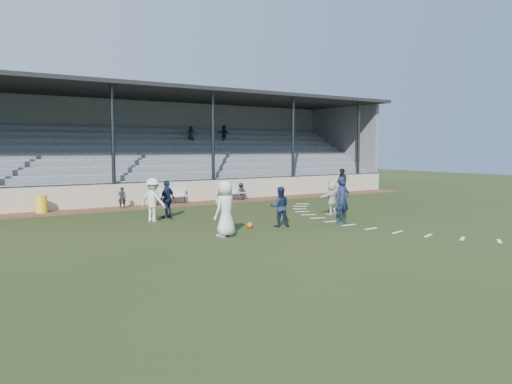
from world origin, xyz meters
TOP-DOWN VIEW (x-y plane):
  - ground at (0.00, 0.00)m, footprint 90.00×90.00m
  - cinder_track at (0.00, 10.50)m, footprint 34.00×2.00m
  - retaining_wall at (0.00, 11.55)m, footprint 34.00×0.18m
  - bench_left at (-0.15, 10.88)m, footprint 2.03×0.66m
  - bench_right at (3.69, 10.76)m, footprint 2.01×0.52m
  - trash_bin at (-6.80, 10.81)m, footprint 0.53×0.53m
  - football at (-0.91, 1.58)m, footprint 0.23×0.23m
  - player_white_lead at (-2.60, 0.52)m, footprint 1.14×0.96m
  - player_navy_lead at (2.92, 0.47)m, footprint 0.70×0.46m
  - player_navy_mid at (0.28, 1.22)m, footprint 0.96×0.88m
  - player_white_wing at (-3.39, 5.25)m, footprint 1.20×1.38m
  - player_navy_wing at (-2.42, 6.00)m, footprint 1.06×0.86m
  - player_white_back at (4.52, 2.88)m, footprint 1.55×0.89m
  - official at (12.18, 10.31)m, footprint 0.74×0.90m
  - sub_left_near at (-2.97, 10.51)m, footprint 0.45×0.35m
  - sub_left_far at (-1.26, 10.46)m, footprint 0.59×0.27m
  - sub_right at (4.29, 10.59)m, footprint 0.67×0.40m
  - grandstand at (0.00, 16.26)m, footprint 34.60×9.00m
  - penalty_arc at (4.12, 0.00)m, footprint 3.89×14.63m

SIDE VIEW (x-z plane):
  - ground at x=0.00m, z-range 0.00..0.00m
  - penalty_arc at x=4.12m, z-range 0.00..0.01m
  - cinder_track at x=0.00m, z-range 0.00..0.02m
  - football at x=-0.91m, z-range 0.00..0.23m
  - trash_bin at x=-6.80m, z-range 0.02..0.86m
  - sub_left_far at x=-1.26m, z-range 0.02..1.01m
  - sub_right at x=4.29m, z-range 0.02..1.04m
  - sub_left_near at x=-2.97m, z-range 0.02..1.12m
  - bench_left at x=-0.15m, z-range 0.11..1.06m
  - bench_right at x=3.69m, z-range 0.11..1.06m
  - retaining_wall at x=0.00m, z-range 0.00..1.20m
  - player_navy_mid at x=0.28m, z-range 0.00..1.59m
  - player_white_back at x=4.52m, z-range 0.00..1.59m
  - player_navy_wing at x=-2.42m, z-range 0.00..1.68m
  - official at x=12.18m, z-range 0.02..1.73m
  - player_white_wing at x=-3.39m, z-range 0.00..1.85m
  - player_navy_lead at x=2.92m, z-range 0.00..1.93m
  - player_white_lead at x=-2.60m, z-range 0.00..1.99m
  - grandstand at x=0.00m, z-range -1.10..5.51m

